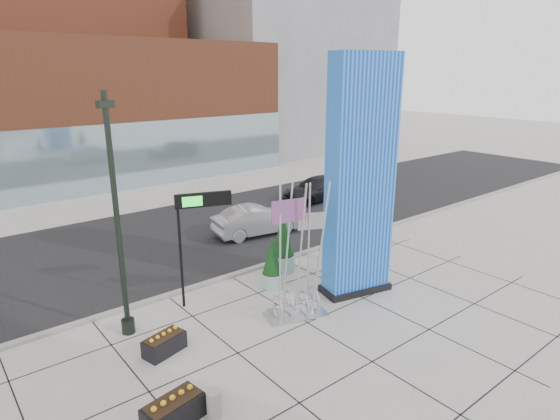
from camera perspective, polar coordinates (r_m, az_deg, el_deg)
ground at (r=17.37m, az=-1.41°, el=-13.32°), size 160.00×160.00×0.00m
street_asphalt at (r=25.33m, az=-15.33°, el=-3.98°), size 80.00×12.00×0.02m
curb_edge at (r=20.32m, az=-8.37°, el=-8.64°), size 80.00×0.30×0.12m
tower_podium at (r=40.40m, az=-24.64°, el=10.67°), size 34.00×10.00×11.00m
tower_glass_front at (r=36.18m, az=-22.09°, el=5.60°), size 34.00×0.60×5.00m
building_grey_parking at (r=56.28m, az=-0.21°, el=16.99°), size 20.00×18.00×18.00m
blue_pylon at (r=18.24m, az=9.73°, el=3.22°), size 3.01×1.85×9.35m
lamp_post at (r=16.09m, az=-18.98°, el=-3.73°), size 0.55×0.45×8.12m
public_art_sculpture at (r=17.14m, az=2.06°, el=-8.76°), size 2.46×1.73×5.07m
concrete_bollard at (r=13.22m, az=-8.03°, el=-22.37°), size 0.40×0.40×0.78m
overhead_street_sign at (r=17.59m, az=-10.15°, el=0.24°), size 2.02×0.86×4.41m
round_planter_east at (r=21.87m, az=8.60°, el=-3.34°), size 1.08×1.08×2.69m
round_planter_mid at (r=20.83m, az=0.35°, el=-4.12°), size 1.09×1.09×2.73m
round_planter_west at (r=19.37m, az=-0.97°, el=-6.52°), size 0.89×0.89×2.23m
box_planter_north at (r=15.93m, az=-13.92°, el=-15.48°), size 1.46×0.99×0.74m
box_planter_south at (r=13.21m, az=-12.86°, el=-22.71°), size 1.65×1.02×0.85m
car_silver_mid at (r=25.59m, az=-2.78°, el=-1.28°), size 5.10×2.44×1.61m
car_dark_east at (r=32.52m, az=4.52°, el=2.57°), size 5.51×2.39×1.58m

